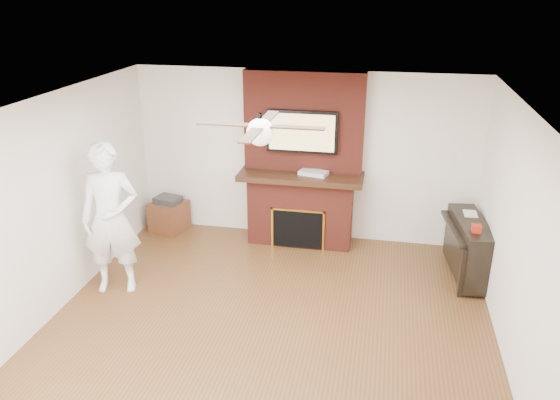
% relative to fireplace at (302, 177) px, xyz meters
% --- Properties ---
extents(room_shell, '(5.36, 5.86, 2.86)m').
position_rel_fireplace_xyz_m(room_shell, '(0.00, -2.55, 0.25)').
color(room_shell, '#523218').
rests_on(room_shell, ground).
extents(fireplace, '(1.78, 0.64, 2.50)m').
position_rel_fireplace_xyz_m(fireplace, '(0.00, 0.00, 0.00)').
color(fireplace, maroon).
rests_on(fireplace, ground).
extents(tv, '(1.00, 0.08, 0.60)m').
position_rel_fireplace_xyz_m(tv, '(0.00, -0.05, 0.68)').
color(tv, black).
rests_on(tv, fireplace).
extents(ceiling_fan, '(1.21, 1.21, 0.31)m').
position_rel_fireplace_xyz_m(ceiling_fan, '(-0.00, -2.55, 1.34)').
color(ceiling_fan, black).
rests_on(ceiling_fan, room_shell).
extents(person, '(0.80, 0.63, 1.91)m').
position_rel_fireplace_xyz_m(person, '(-2.04, -1.85, -0.04)').
color(person, white).
rests_on(person, ground).
extents(side_table, '(0.59, 0.59, 0.56)m').
position_rel_fireplace_xyz_m(side_table, '(-2.07, -0.07, -0.74)').
color(side_table, '#5B2F1A').
rests_on(side_table, ground).
extents(piano, '(0.59, 1.24, 0.88)m').
position_rel_fireplace_xyz_m(piano, '(2.31, -0.66, -0.57)').
color(piano, black).
rests_on(piano, ground).
extents(cable_box, '(0.43, 0.31, 0.06)m').
position_rel_fireplace_xyz_m(cable_box, '(0.18, -0.10, 0.11)').
color(cable_box, silver).
rests_on(cable_box, fireplace).
extents(candle_orange, '(0.07, 0.07, 0.12)m').
position_rel_fireplace_xyz_m(candle_orange, '(-0.07, -0.21, -0.93)').
color(candle_orange, '#C04416').
rests_on(candle_orange, ground).
extents(candle_green, '(0.07, 0.07, 0.10)m').
position_rel_fireplace_xyz_m(candle_green, '(0.08, -0.20, -0.95)').
color(candle_green, '#347C31').
rests_on(candle_green, ground).
extents(candle_cream, '(0.09, 0.09, 0.12)m').
position_rel_fireplace_xyz_m(candle_cream, '(0.01, -0.19, -0.94)').
color(candle_cream, beige).
rests_on(candle_cream, ground).
extents(candle_blue, '(0.07, 0.07, 0.09)m').
position_rel_fireplace_xyz_m(candle_blue, '(0.14, -0.22, -0.95)').
color(candle_blue, '#315E95').
rests_on(candle_blue, ground).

